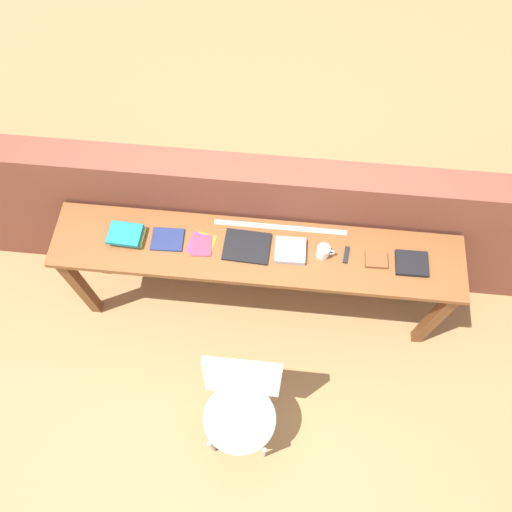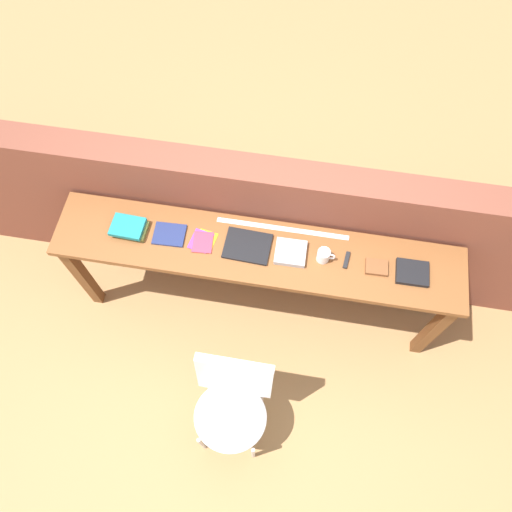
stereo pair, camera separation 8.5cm
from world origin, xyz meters
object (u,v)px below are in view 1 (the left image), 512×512
(leather_journal_brown, at_px, (376,260))
(book_repair_rightmost, at_px, (412,263))
(book_stack_leftmost, at_px, (127,235))
(pamphlet_pile_colourful, at_px, (202,244))
(magazine_cycling, at_px, (167,239))
(multitool_folded, at_px, (346,255))
(book_open_centre, at_px, (247,247))
(chair_white_moulded, at_px, (241,404))
(mug, at_px, (324,252))

(leather_journal_brown, bearing_deg, book_repair_rightmost, -2.37)
(book_stack_leftmost, relative_size, pamphlet_pile_colourful, 1.26)
(magazine_cycling, bearing_deg, multitool_folded, -2.13)
(book_open_centre, bearing_deg, pamphlet_pile_colourful, -175.77)
(multitool_folded, height_order, leather_journal_brown, leather_journal_brown)
(book_repair_rightmost, bearing_deg, chair_white_moulded, -138.64)
(magazine_cycling, height_order, pamphlet_pile_colourful, magazine_cycling)
(chair_white_moulded, distance_m, pamphlet_pile_colourful, 0.98)
(magazine_cycling, relative_size, leather_journal_brown, 1.47)
(book_open_centre, distance_m, leather_journal_brown, 0.78)
(book_open_centre, height_order, mug, mug)
(magazine_cycling, bearing_deg, mug, -2.78)
(pamphlet_pile_colourful, xyz_separation_m, multitool_folded, (0.87, 0.01, 0.00))
(multitool_folded, bearing_deg, book_repair_rightmost, -3.39)
(chair_white_moulded, distance_m, book_open_centre, 0.94)
(book_open_centre, bearing_deg, book_stack_leftmost, -177.27)
(book_stack_leftmost, xyz_separation_m, magazine_cycling, (0.24, 0.01, -0.02))
(pamphlet_pile_colourful, relative_size, leather_journal_brown, 1.32)
(pamphlet_pile_colourful, distance_m, leather_journal_brown, 1.05)
(magazine_cycling, distance_m, book_repair_rightmost, 1.47)
(chair_white_moulded, bearing_deg, book_repair_rightmost, 41.98)
(pamphlet_pile_colourful, xyz_separation_m, book_open_centre, (0.27, 0.01, 0.00))
(book_open_centre, bearing_deg, mug, 1.32)
(book_open_centre, bearing_deg, multitool_folded, 2.57)
(magazine_cycling, height_order, mug, mug)
(pamphlet_pile_colourful, distance_m, mug, 0.73)
(chair_white_moulded, distance_m, mug, 1.03)
(magazine_cycling, xyz_separation_m, book_repair_rightmost, (1.47, -0.02, 0.01))
(book_stack_leftmost, distance_m, book_repair_rightmost, 1.71)
(book_stack_leftmost, height_order, leather_journal_brown, book_stack_leftmost)
(pamphlet_pile_colourful, height_order, multitool_folded, multitool_folded)
(book_stack_leftmost, distance_m, magazine_cycling, 0.25)
(magazine_cycling, bearing_deg, book_open_centre, -2.42)
(magazine_cycling, xyz_separation_m, leather_journal_brown, (1.26, -0.02, 0.00))
(pamphlet_pile_colourful, xyz_separation_m, leather_journal_brown, (1.05, -0.01, 0.01))
(book_repair_rightmost, bearing_deg, pamphlet_pile_colourful, 178.87)
(multitool_folded, relative_size, leather_journal_brown, 0.85)
(multitool_folded, bearing_deg, mug, -175.62)
(book_stack_leftmost, xyz_separation_m, leather_journal_brown, (1.50, -0.01, -0.02))
(magazine_cycling, distance_m, multitool_folded, 1.08)
(magazine_cycling, distance_m, pamphlet_pile_colourful, 0.21)
(chair_white_moulded, xyz_separation_m, mug, (0.41, 0.85, 0.40))
(leather_journal_brown, bearing_deg, magazine_cycling, 177.47)
(book_stack_leftmost, relative_size, book_repair_rightmost, 1.15)
(leather_journal_brown, bearing_deg, mug, 176.64)
(pamphlet_pile_colourful, height_order, book_repair_rightmost, book_repair_rightmost)
(mug, height_order, multitool_folded, mug)
(multitool_folded, relative_size, book_repair_rightmost, 0.58)
(book_stack_leftmost, height_order, multitool_folded, book_stack_leftmost)
(mug, bearing_deg, multitool_folded, 4.38)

